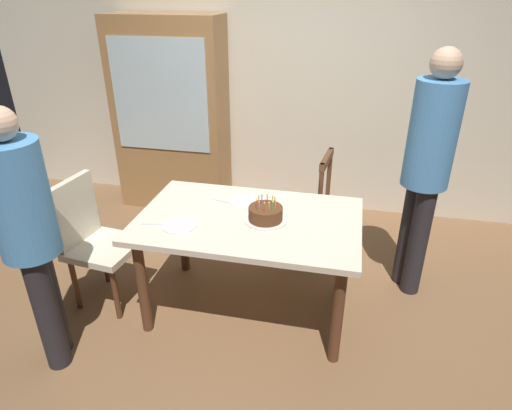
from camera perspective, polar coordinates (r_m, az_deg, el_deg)
name	(u,v)px	position (r m, az deg, el deg)	size (l,w,h in m)	color
ground	(249,307)	(3.32, -0.87, -13.21)	(6.40, 6.40, 0.00)	brown
back_wall	(292,80)	(4.44, 4.76, 15.93)	(6.40, 0.10, 2.60)	beige
dining_table	(249,230)	(2.94, -0.95, -3.33)	(1.47, 0.93, 0.76)	beige
birthday_cake	(266,214)	(2.83, 1.25, -1.24)	(0.28, 0.28, 0.17)	silver
plate_near_celebrant	(179,226)	(2.83, -9.97, -2.67)	(0.22, 0.22, 0.01)	white
plate_far_side	(245,202)	(3.08, -1.39, 0.39)	(0.22, 0.22, 0.01)	white
fork_near_celebrant	(155,224)	(2.88, -13.02, -2.48)	(0.18, 0.02, 0.01)	silver
fork_far_side	(223,201)	(3.11, -4.33, 0.48)	(0.18, 0.02, 0.01)	silver
chair_spindle_back	(303,209)	(3.67, 6.10, -0.48)	(0.49, 0.49, 0.95)	beige
chair_upholstered	(92,236)	(3.33, -20.58, -3.78)	(0.49, 0.49, 0.95)	beige
person_celebrant	(28,231)	(2.71, -27.60, -3.05)	(0.32, 0.32, 1.62)	#262328
person_guest	(427,163)	(3.25, 21.44, 5.09)	(0.32, 0.32, 1.80)	#262328
china_cabinet	(171,116)	(4.55, -11.02, 11.33)	(1.10, 0.45, 1.90)	#9E7042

